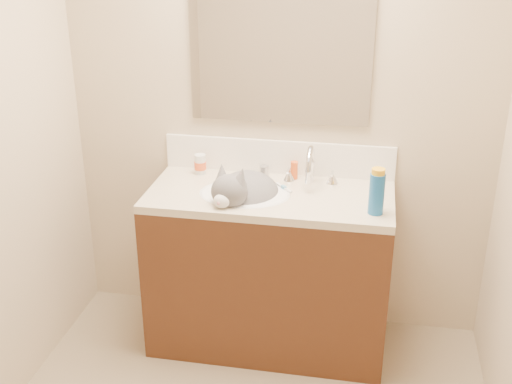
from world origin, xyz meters
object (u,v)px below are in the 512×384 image
at_px(basin, 245,206).
at_px(spray_can, 377,194).
at_px(vanity_cabinet, 269,273).
at_px(faucet, 310,169).
at_px(amber_bottle, 294,170).
at_px(pill_bottle, 200,164).
at_px(cat, 244,196).
at_px(silver_jar, 264,171).

xyz_separation_m(basin, spray_can, (0.63, -0.11, 0.17)).
height_order(vanity_cabinet, faucet, faucet).
distance_m(basin, amber_bottle, 0.34).
xyz_separation_m(vanity_cabinet, pill_bottle, (-0.40, 0.18, 0.50)).
distance_m(pill_bottle, spray_can, 0.97).
height_order(cat, silver_jar, cat).
bearing_deg(vanity_cabinet, spray_can, -15.79).
distance_m(faucet, pill_bottle, 0.58).
bearing_deg(silver_jar, cat, -104.23).
bearing_deg(pill_bottle, amber_bottle, 2.24).
xyz_separation_m(vanity_cabinet, cat, (-0.13, -0.02, 0.43)).
height_order(cat, pill_bottle, cat).
distance_m(silver_jar, amber_bottle, 0.16).
height_order(vanity_cabinet, cat, cat).
relative_size(cat, pill_bottle, 4.73).
height_order(pill_bottle, amber_bottle, pill_bottle).
height_order(faucet, amber_bottle, faucet).
height_order(cat, spray_can, same).
xyz_separation_m(silver_jar, amber_bottle, (0.16, -0.01, 0.02)).
xyz_separation_m(basin, pill_bottle, (-0.28, 0.21, 0.12)).
bearing_deg(amber_bottle, silver_jar, 177.53).
relative_size(basin, spray_can, 2.36).
xyz_separation_m(vanity_cabinet, spray_can, (0.51, -0.14, 0.55)).
relative_size(faucet, spray_can, 1.47).
height_order(basin, pill_bottle, pill_bottle).
relative_size(faucet, amber_bottle, 3.02).
distance_m(pill_bottle, silver_jar, 0.34).
relative_size(cat, spray_can, 2.60).
distance_m(vanity_cabinet, pill_bottle, 0.67).
relative_size(vanity_cabinet, spray_can, 6.29).
bearing_deg(spray_can, faucet, 139.49).
relative_size(vanity_cabinet, silver_jar, 21.17).
height_order(faucet, pill_bottle, faucet).
bearing_deg(faucet, amber_bottle, 142.98).
bearing_deg(amber_bottle, vanity_cabinet, -114.32).
height_order(pill_bottle, spray_can, spray_can).
bearing_deg(silver_jar, amber_bottle, -2.47).
distance_m(vanity_cabinet, faucet, 0.58).
bearing_deg(faucet, spray_can, -40.51).
bearing_deg(vanity_cabinet, basin, -165.96).
height_order(vanity_cabinet, basin, basin).
bearing_deg(cat, silver_jar, 93.02).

